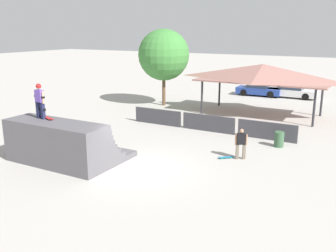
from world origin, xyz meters
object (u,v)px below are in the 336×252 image
at_px(trash_bin, 279,139).
at_px(parked_car_blue, 259,89).
at_px(bystander_walking, 241,142).
at_px(skateboard_on_ground, 226,157).
at_px(skateboard_on_deck, 48,118).
at_px(tree_beside_pavilion, 164,55).
at_px(skater_on_deck, 40,99).
at_px(parked_car_white, 292,91).

bearing_deg(trash_bin, parked_car_blue, 109.75).
bearing_deg(bystander_walking, parked_car_blue, -104.19).
distance_m(skateboard_on_ground, trash_bin, 3.79).
relative_size(skateboard_on_deck, skateboard_on_ground, 1.24).
relative_size(skateboard_on_ground, tree_beside_pavilion, 0.11).
height_order(bystander_walking, trash_bin, bystander_walking).
bearing_deg(skateboard_on_ground, skateboard_on_deck, -12.19).
bearing_deg(parked_car_blue, trash_bin, -72.60).
distance_m(skater_on_deck, trash_bin, 12.79).
relative_size(tree_beside_pavilion, parked_car_blue, 1.48).
bearing_deg(tree_beside_pavilion, skateboard_on_deck, -82.27).
bearing_deg(skater_on_deck, parked_car_white, 79.34).
height_order(skater_on_deck, trash_bin, skater_on_deck).
height_order(bystander_walking, parked_car_white, bystander_walking).
distance_m(bystander_walking, tree_beside_pavilion, 14.67).
bearing_deg(parked_car_white, tree_beside_pavilion, -133.45).
relative_size(bystander_walking, parked_car_white, 0.35).
bearing_deg(skateboard_on_ground, trash_bin, -162.90).
distance_m(skater_on_deck, skateboard_on_ground, 9.60).
relative_size(tree_beside_pavilion, parked_car_white, 1.43).
xyz_separation_m(bystander_walking, parked_car_blue, (-4.44, 18.72, -0.26)).
height_order(skater_on_deck, tree_beside_pavilion, tree_beside_pavilion).
distance_m(trash_bin, parked_car_white, 16.38).
height_order(skateboard_on_ground, parked_car_blue, parked_car_blue).
distance_m(skateboard_on_deck, parked_car_blue, 23.82).
relative_size(skater_on_deck, tree_beside_pavilion, 0.27).
bearing_deg(skateboard_on_deck, skateboard_on_ground, 50.26).
bearing_deg(bystander_walking, skateboard_on_deck, 2.68).
bearing_deg(trash_bin, skateboard_on_ground, -119.93).
bearing_deg(parked_car_white, skateboard_on_ground, -87.47).
xyz_separation_m(skater_on_deck, bystander_walking, (8.57, 4.83, -2.22)).
relative_size(skater_on_deck, bystander_walking, 1.10).
height_order(skateboard_on_deck, parked_car_blue, skateboard_on_deck).
relative_size(skater_on_deck, skateboard_on_deck, 1.99).
distance_m(trash_bin, parked_car_blue, 16.73).
height_order(bystander_walking, tree_beside_pavilion, tree_beside_pavilion).
bearing_deg(skateboard_on_ground, bystander_walking, 160.73).
height_order(tree_beside_pavilion, trash_bin, tree_beside_pavilion).
relative_size(bystander_walking, tree_beside_pavilion, 0.24).
distance_m(tree_beside_pavilion, trash_bin, 13.92).
distance_m(skater_on_deck, bystander_walking, 10.08).
xyz_separation_m(skateboard_on_deck, bystander_walking, (8.16, 4.76, -1.29)).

